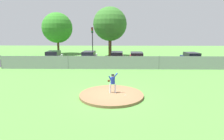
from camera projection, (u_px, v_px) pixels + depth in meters
name	position (u px, v px, depth m)	size (l,w,h in m)	color
ground_plane	(113.00, 77.00, 20.29)	(80.00, 80.00, 0.00)	#4C8438
asphalt_strip	(114.00, 63.00, 28.61)	(44.00, 7.00, 0.01)	#2B2B2D
pitchers_mound	(111.00, 95.00, 14.40)	(4.73, 4.73, 0.18)	brown
pitcher_youth	(113.00, 81.00, 14.45)	(0.78, 0.32, 1.54)	silver
baseball	(125.00, 95.00, 13.94)	(0.07, 0.07, 0.07)	white
chainlink_fence	(113.00, 63.00, 24.04)	(28.11, 0.07, 1.75)	gray
parked_car_red	(137.00, 58.00, 28.34)	(2.16, 4.76, 1.61)	#A81919
parked_car_silver	(89.00, 57.00, 28.87)	(2.11, 4.56, 1.69)	#B7BABF
parked_car_white	(53.00, 57.00, 28.69)	(2.01, 4.26, 1.75)	silver
parked_car_navy	(191.00, 58.00, 28.45)	(2.15, 4.20, 1.57)	#161E4C
parked_car_burgundy	(117.00, 58.00, 28.31)	(1.99, 4.65, 1.69)	maroon
traffic_cone_orange	(185.00, 64.00, 26.64)	(0.40, 0.40, 0.55)	orange
traffic_light_near	(92.00, 38.00, 32.03)	(0.28, 0.46, 5.21)	black
tree_bushy_near	(57.00, 28.00, 37.77)	(5.84, 5.84, 8.09)	#4C331E
tree_leaning_west	(110.00, 24.00, 34.35)	(5.94, 5.94, 8.76)	#4C331E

